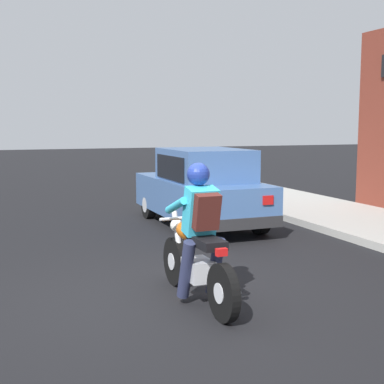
# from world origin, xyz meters

# --- Properties ---
(ground_plane) EXTENTS (80.00, 80.00, 0.00)m
(ground_plane) POSITION_xyz_m (0.00, 0.00, 0.00)
(ground_plane) COLOR black
(sidewalk_curb) EXTENTS (2.60, 22.00, 0.14)m
(sidewalk_curb) POSITION_xyz_m (5.27, 3.00, 0.07)
(sidewalk_curb) COLOR #ADAAA3
(sidewalk_curb) RESTS_ON ground
(motorcycle_with_rider) EXTENTS (0.56, 2.02, 1.62)m
(motorcycle_with_rider) POSITION_xyz_m (0.31, -0.28, 0.68)
(motorcycle_with_rider) COLOR black
(motorcycle_with_rider) RESTS_ON ground
(car_hatchback) EXTENTS (1.66, 3.79, 1.57)m
(car_hatchback) POSITION_xyz_m (2.12, 4.03, 0.77)
(car_hatchback) COLOR black
(car_hatchback) RESTS_ON ground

